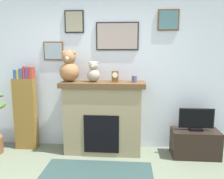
{
  "coord_description": "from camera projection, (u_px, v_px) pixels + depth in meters",
  "views": [
    {
      "loc": [
        0.57,
        -1.93,
        1.66
      ],
      "look_at": [
        0.27,
        1.71,
        1.07
      ],
      "focal_mm": 36.32,
      "sensor_mm": 36.0,
      "label": 1
    }
  ],
  "objects": [
    {
      "name": "teddy_bear_grey",
      "position": [
        69.0,
        68.0,
        3.68
      ],
      "size": [
        0.32,
        0.32,
        0.51
      ],
      "color": "#956640",
      "rests_on": "fireplace"
    },
    {
      "name": "bookshelf",
      "position": [
        26.0,
        110.0,
        3.91
      ],
      "size": [
        0.37,
        0.16,
        1.44
      ],
      "color": "brown",
      "rests_on": "ground_plane"
    },
    {
      "name": "tv_stand",
      "position": [
        195.0,
        143.0,
        3.66
      ],
      "size": [
        0.74,
        0.4,
        0.44
      ],
      "primitive_type": "cube",
      "color": "black",
      "rests_on": "ground_plane"
    },
    {
      "name": "back_wall",
      "position": [
        98.0,
        73.0,
        3.97
      ],
      "size": [
        5.2,
        0.15,
        2.6
      ],
      "color": "silver",
      "rests_on": "ground_plane"
    },
    {
      "name": "fireplace",
      "position": [
        103.0,
        117.0,
        3.78
      ],
      "size": [
        1.36,
        0.52,
        1.2
      ],
      "color": "gray",
      "rests_on": "ground_plane"
    },
    {
      "name": "mantel_clock",
      "position": [
        115.0,
        76.0,
        3.64
      ],
      "size": [
        0.11,
        0.08,
        0.18
      ],
      "color": "brown",
      "rests_on": "fireplace"
    },
    {
      "name": "teddy_bear_tan",
      "position": [
        93.0,
        72.0,
        3.66
      ],
      "size": [
        0.21,
        0.21,
        0.34
      ],
      "color": "gray",
      "rests_on": "fireplace"
    },
    {
      "name": "television",
      "position": [
        196.0,
        120.0,
        3.59
      ],
      "size": [
        0.54,
        0.14,
        0.36
      ],
      "color": "black",
      "rests_on": "tv_stand"
    },
    {
      "name": "candle_jar",
      "position": [
        134.0,
        79.0,
        3.62
      ],
      "size": [
        0.09,
        0.09,
        0.1
      ],
      "primitive_type": "cylinder",
      "color": "#4C517A",
      "rests_on": "fireplace"
    }
  ]
}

